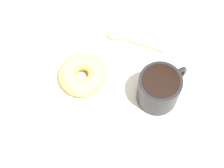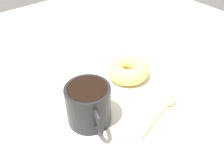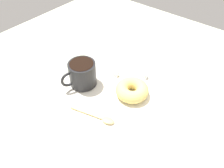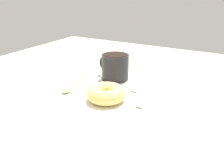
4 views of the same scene
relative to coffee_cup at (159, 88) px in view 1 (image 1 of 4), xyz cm
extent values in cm
cube|color=beige|center=(-9.39, -3.65, -5.51)|extent=(120.00, 120.00, 2.00)
cube|color=white|center=(-8.95, -4.04, -4.36)|extent=(36.68, 36.68, 0.30)
cylinder|color=black|center=(-0.06, -0.18, -0.19)|extent=(8.67, 8.67, 8.04)
cylinder|color=black|center=(-0.06, -0.18, 3.63)|extent=(7.47, 7.47, 0.60)
torus|color=black|center=(1.36, 4.39, -0.19)|extent=(2.46, 5.43, 5.40)
torus|color=#E5C66B|center=(-15.36, -5.91, -2.26)|extent=(10.24, 10.24, 3.90)
ellipsoid|color=#D8B772|center=(-16.30, 6.75, -3.76)|extent=(4.10, 3.26, 0.90)
cylinder|color=#D8B772|center=(-9.91, 8.48, -3.93)|extent=(10.79, 3.43, 0.56)
cube|color=white|center=(-14.18, -15.19, -3.36)|extent=(1.71, 1.71, 1.71)
cube|color=white|center=(-5.98, -9.88, -3.37)|extent=(1.68, 1.68, 1.68)
camera|label=1|loc=(10.35, -30.67, 69.13)|focal=60.00mm
camera|label=2|loc=(18.08, 29.30, 32.92)|focal=40.00mm
camera|label=3|loc=(-40.21, 34.41, 45.37)|focal=35.00mm
camera|label=4|loc=(-66.66, -36.69, 24.52)|focal=40.00mm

